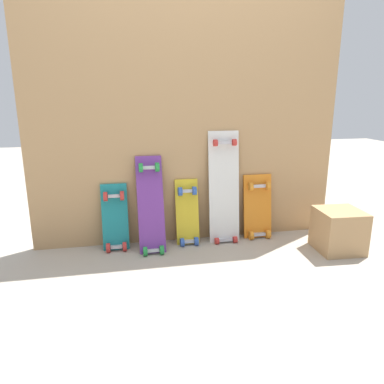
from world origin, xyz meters
The scene contains 8 objects.
ground_plane centered at (0.00, 0.00, 0.00)m, with size 12.00×12.00×0.00m, color #A89E8E.
plywood_wall_panel centered at (0.00, 0.07, 0.91)m, with size 2.37×0.04×1.83m, color tan.
skateboard_teal centered at (-0.58, -0.03, 0.21)m, with size 0.19×0.18×0.55m.
skateboard_purple centered at (-0.31, -0.08, 0.31)m, with size 0.19×0.29×0.76m.
skateboard_yellow centered at (-0.03, -0.02, 0.22)m, with size 0.18×0.18×0.56m.
skateboard_white centered at (0.27, -0.02, 0.40)m, with size 0.24×0.18×0.93m.
skateboard_orange centered at (0.56, -0.01, 0.23)m, with size 0.23×0.15×0.57m.
wooden_crate centered at (1.04, -0.39, 0.16)m, with size 0.31×0.31×0.31m, color tan.
Camera 1 is at (-0.51, -2.64, 1.12)m, focal length 33.87 mm.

